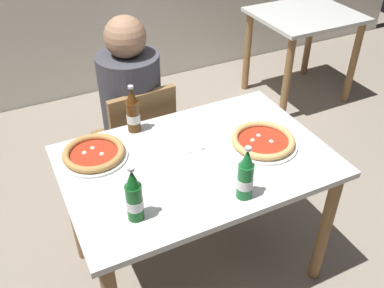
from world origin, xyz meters
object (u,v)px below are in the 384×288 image
pizza_margherita_near (94,154)px  napkin_with_cutlery (188,141)px  diner_seated (133,122)px  beer_bottle_center (245,176)px  dining_table_main (197,178)px  beer_bottle_right (134,197)px  chair_behind_table (138,140)px  beer_bottle_left (133,112)px  pizza_marinara_far (263,141)px  dining_table_background (303,32)px

pizza_margherita_near → napkin_with_cutlery: pizza_margherita_near is taller
diner_seated → beer_bottle_center: diner_seated is taller
diner_seated → beer_bottle_center: size_ratio=4.89×
dining_table_main → beer_bottle_right: beer_bottle_right is taller
chair_behind_table → beer_bottle_center: beer_bottle_center is taller
pizza_margherita_near → beer_bottle_left: 0.28m
dining_table_main → pizza_marinara_far: 0.36m
diner_seated → beer_bottle_center: 1.01m
pizza_marinara_far → dining_table_background: bearing=45.6°
dining_table_background → beer_bottle_center: 2.27m
chair_behind_table → beer_bottle_center: 0.99m
pizza_margherita_near → pizza_marinara_far: same height
dining_table_main → beer_bottle_center: beer_bottle_center is taller
pizza_marinara_far → beer_bottle_center: beer_bottle_center is taller
chair_behind_table → pizza_margherita_near: size_ratio=2.81×
napkin_with_cutlery → dining_table_main: bearing=-99.5°
beer_bottle_left → diner_seated: bearing=73.6°
pizza_marinara_far → beer_bottle_left: bearing=142.6°
dining_table_main → beer_bottle_left: (-0.17, 0.34, 0.22)m
diner_seated → napkin_with_cutlery: bearing=-78.7°
dining_table_background → diner_seated: bearing=-159.5°
dining_table_main → diner_seated: bearing=96.9°
napkin_with_cutlery → dining_table_background: bearing=35.7°
dining_table_main → beer_bottle_center: bearing=-78.4°
dining_table_background → pizza_marinara_far: size_ratio=2.45×
dining_table_background → pizza_margherita_near: size_ratio=2.64×
dining_table_main → dining_table_background: bearing=38.5°
dining_table_main → beer_bottle_right: 0.48m
dining_table_main → chair_behind_table: bearing=97.1°
chair_behind_table → pizza_margherita_near: chair_behind_table is taller
dining_table_main → chair_behind_table: chair_behind_table is taller
beer_bottle_left → dining_table_main: bearing=-63.0°
chair_behind_table → pizza_margherita_near: bearing=46.2°
pizza_margherita_near → beer_bottle_center: beer_bottle_center is taller
diner_seated → beer_bottle_center: (0.14, -0.96, 0.27)m
diner_seated → pizza_marinara_far: size_ratio=3.70×
beer_bottle_left → dining_table_background: bearing=27.9°
chair_behind_table → beer_bottle_left: 0.47m
pizza_marinara_far → beer_bottle_right: beer_bottle_right is taller
chair_behind_table → dining_table_background: (1.72, 0.70, 0.11)m
pizza_marinara_far → beer_bottle_right: size_ratio=1.32×
dining_table_main → napkin_with_cutlery: napkin_with_cutlery is taller
dining_table_main → pizza_marinara_far: size_ratio=3.67×
dining_table_background → pizza_marinara_far: pizza_marinara_far is taller
pizza_margherita_near → beer_bottle_center: 0.71m
beer_bottle_right → beer_bottle_left: bearing=70.6°
dining_table_main → beer_bottle_left: size_ratio=4.86×
pizza_margherita_near → napkin_with_cutlery: size_ratio=1.59×
pizza_marinara_far → beer_bottle_left: 0.64m
beer_bottle_center → napkin_with_cutlery: bearing=95.0°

